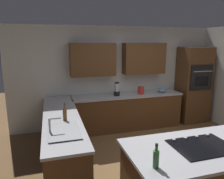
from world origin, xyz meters
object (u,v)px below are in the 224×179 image
sink_unit (64,131)px  cooktop (202,146)px  wall_oven (193,85)px  blender (117,90)px  mixing_bowl (162,90)px  kettle (141,90)px  oil_bottle (156,158)px  dish_soap_bottle (65,113)px

sink_unit → cooktop: bearing=150.0°
wall_oven → blender: (2.25, 0.04, 0.01)m
wall_oven → mixing_bowl: 1.00m
wall_oven → kettle: wall_oven is taller
kettle → oil_bottle: (1.20, 3.11, 0.01)m
kettle → dish_soap_bottle: size_ratio=0.63×
cooktop → blender: 2.86m
kettle → oil_bottle: 3.33m
blender → dish_soap_bottle: bearing=45.8°
dish_soap_bottle → oil_bottle: 1.89m
mixing_bowl → dish_soap_bottle: 2.97m
blender → cooktop: bearing=94.8°
sink_unit → dish_soap_bottle: dish_soap_bottle is taller
cooktop → mixing_bowl: mixing_bowl is taller
cooktop → dish_soap_bottle: size_ratio=2.46×
blender → kettle: size_ratio=1.76×
sink_unit → oil_bottle: size_ratio=2.57×
dish_soap_bottle → oil_bottle: bearing=115.6°
kettle → dish_soap_bottle: (2.02, 1.41, 0.03)m
wall_oven → sink_unit: 4.16m
mixing_bowl → kettle: bearing=0.0°
cooktop → blender: blender is taller
cooktop → dish_soap_bottle: dish_soap_bottle is taller
wall_oven → mixing_bowl: wall_oven is taller
blender → kettle: blender is taller
sink_unit → cooktop: size_ratio=0.92×
mixing_bowl → oil_bottle: oil_bottle is taller
wall_oven → mixing_bowl: (1.00, 0.04, -0.08)m
sink_unit → mixing_bowl: 3.28m
cooktop → kettle: 2.88m
wall_oven → sink_unit: size_ratio=2.96×
wall_oven → blender: wall_oven is taller
wall_oven → oil_bottle: 4.22m
sink_unit → kettle: size_ratio=3.61×
wall_oven → kettle: 1.60m
oil_bottle → mixing_bowl: bearing=-120.1°
blender → dish_soap_bottle: blender is taller
cooktop → sink_unit: bearing=-30.0°
wall_oven → kettle: size_ratio=10.69×
oil_bottle → sink_unit: bearing=-54.4°
sink_unit → kettle: sink_unit is taller
mixing_bowl → dish_soap_bottle: (2.62, 1.41, 0.06)m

